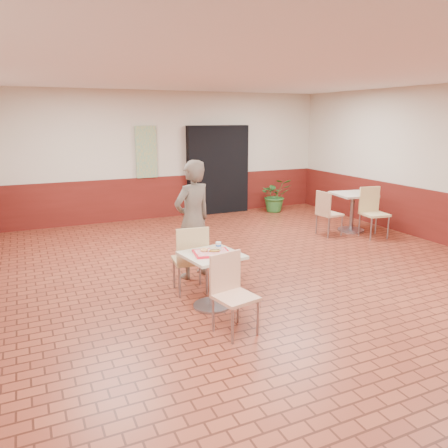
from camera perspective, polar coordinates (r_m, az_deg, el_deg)
name	(u,v)px	position (r m, az deg, el deg)	size (l,w,h in m)	color
room_shell	(281,183)	(6.16, 7.41, 5.36)	(8.01, 10.01, 3.01)	maroon
wainscot_band	(278,251)	(6.38, 7.13, -3.56)	(8.00, 10.00, 1.00)	#551510
corridor_doorway	(218,170)	(11.06, -0.81, 7.06)	(1.60, 0.22, 2.20)	black
promo_poster	(146,152)	(10.47, -10.11, 9.23)	(0.50, 0.03, 1.20)	gray
main_table	(212,271)	(5.59, -1.60, -6.20)	(0.68, 0.68, 0.71)	beige
chair_main_front	(231,289)	(4.96, 0.96, -8.49)	(0.50, 0.50, 0.91)	#DAA582
chair_main_back	(191,256)	(6.00, -4.33, -4.22)	(0.50, 0.50, 0.97)	tan
customer	(193,220)	(6.55, -4.09, 0.55)	(0.65, 0.43, 1.79)	#5F554A
serving_tray	(212,253)	(5.51, -1.62, -3.78)	(0.45, 0.35, 0.03)	red
ring_donut	(204,250)	(5.53, -2.61, -3.39)	(0.10, 0.10, 0.03)	#E29D52
long_john_donut	(215,250)	(5.50, -1.22, -3.42)	(0.16, 0.11, 0.05)	gold
paper_cup	(218,245)	(5.60, -0.74, -2.82)	(0.07, 0.07, 0.09)	silver
second_table	(352,206)	(9.74, 16.43, 2.32)	(0.78, 0.78, 0.82)	#B7A393
chair_second_left	(327,211)	(9.23, 13.30, 1.67)	(0.46, 0.46, 0.92)	tan
chair_second_front	(372,209)	(9.40, 18.80, 1.83)	(0.52, 0.52, 1.01)	#DFC786
potted_plant	(275,195)	(11.38, 6.73, 3.77)	(0.78, 0.68, 0.87)	#2B6628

